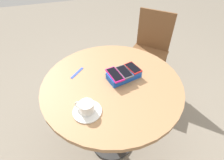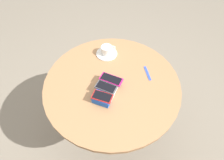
{
  "view_description": "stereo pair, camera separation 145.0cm",
  "coord_description": "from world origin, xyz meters",
  "px_view_note": "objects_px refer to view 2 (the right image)",
  "views": [
    {
      "loc": [
        0.24,
        0.78,
        1.5
      ],
      "look_at": [
        0.0,
        0.0,
        0.76
      ],
      "focal_mm": 28.0,
      "sensor_mm": 36.0,
      "label": 1
    },
    {
      "loc": [
        -0.58,
        -0.4,
        1.65
      ],
      "look_at": [
        0.0,
        0.0,
        0.76
      ],
      "focal_mm": 28.0,
      "sensor_mm": 36.0,
      "label": 2
    }
  ],
  "objects_px": {
    "phone_magenta": "(111,79)",
    "saucer": "(107,54)",
    "round_table": "(112,92)",
    "phone_gray": "(106,87)",
    "coffee_cup": "(107,50)",
    "phone_box": "(107,90)",
    "lanyard_strap": "(147,73)",
    "phone_red": "(102,97)"
  },
  "relations": [
    {
      "from": "phone_box",
      "to": "phone_magenta",
      "type": "bearing_deg",
      "value": 9.99
    },
    {
      "from": "round_table",
      "to": "coffee_cup",
      "type": "relative_size",
      "value": 8.92
    },
    {
      "from": "saucer",
      "to": "coffee_cup",
      "type": "bearing_deg",
      "value": -34.46
    },
    {
      "from": "phone_box",
      "to": "saucer",
      "type": "xyz_separation_m",
      "value": [
        0.28,
        0.2,
        -0.02
      ]
    },
    {
      "from": "round_table",
      "to": "phone_magenta",
      "type": "height_order",
      "value": "phone_magenta"
    },
    {
      "from": "coffee_cup",
      "to": "lanyard_strap",
      "type": "height_order",
      "value": "coffee_cup"
    },
    {
      "from": "phone_red",
      "to": "coffee_cup",
      "type": "xyz_separation_m",
      "value": [
        0.35,
        0.22,
        -0.01
      ]
    },
    {
      "from": "coffee_cup",
      "to": "lanyard_strap",
      "type": "bearing_deg",
      "value": -89.65
    },
    {
      "from": "round_table",
      "to": "saucer",
      "type": "height_order",
      "value": "saucer"
    },
    {
      "from": "phone_box",
      "to": "phone_gray",
      "type": "height_order",
      "value": "phone_gray"
    },
    {
      "from": "phone_magenta",
      "to": "coffee_cup",
      "type": "height_order",
      "value": "coffee_cup"
    },
    {
      "from": "phone_box",
      "to": "phone_red",
      "type": "relative_size",
      "value": 1.74
    },
    {
      "from": "coffee_cup",
      "to": "saucer",
      "type": "bearing_deg",
      "value": 145.54
    },
    {
      "from": "phone_red",
      "to": "lanyard_strap",
      "type": "height_order",
      "value": "phone_red"
    },
    {
      "from": "phone_red",
      "to": "round_table",
      "type": "bearing_deg",
      "value": 13.8
    },
    {
      "from": "phone_magenta",
      "to": "saucer",
      "type": "height_order",
      "value": "phone_magenta"
    },
    {
      "from": "phone_gray",
      "to": "lanyard_strap",
      "type": "bearing_deg",
      "value": -26.27
    },
    {
      "from": "phone_box",
      "to": "coffee_cup",
      "type": "xyz_separation_m",
      "value": [
        0.29,
        0.2,
        0.02
      ]
    },
    {
      "from": "phone_gray",
      "to": "coffee_cup",
      "type": "xyz_separation_m",
      "value": [
        0.29,
        0.2,
        -0.01
      ]
    },
    {
      "from": "round_table",
      "to": "phone_gray",
      "type": "xyz_separation_m",
      "value": [
        -0.09,
        -0.02,
        0.17
      ]
    },
    {
      "from": "phone_box",
      "to": "saucer",
      "type": "distance_m",
      "value": 0.35
    },
    {
      "from": "round_table",
      "to": "phone_magenta",
      "type": "bearing_deg",
      "value": -160.0
    },
    {
      "from": "phone_gray",
      "to": "lanyard_strap",
      "type": "height_order",
      "value": "phone_gray"
    },
    {
      "from": "phone_gray",
      "to": "phone_magenta",
      "type": "distance_m",
      "value": 0.07
    },
    {
      "from": "round_table",
      "to": "lanyard_strap",
      "type": "bearing_deg",
      "value": -38.29
    },
    {
      "from": "lanyard_strap",
      "to": "phone_magenta",
      "type": "bearing_deg",
      "value": 145.62
    },
    {
      "from": "phone_gray",
      "to": "coffee_cup",
      "type": "distance_m",
      "value": 0.35
    },
    {
      "from": "saucer",
      "to": "round_table",
      "type": "bearing_deg",
      "value": -136.72
    },
    {
      "from": "coffee_cup",
      "to": "lanyard_strap",
      "type": "relative_size",
      "value": 0.8
    },
    {
      "from": "phone_box",
      "to": "phone_gray",
      "type": "bearing_deg",
      "value": 114.5
    },
    {
      "from": "phone_red",
      "to": "phone_magenta",
      "type": "bearing_deg",
      "value": 12.85
    },
    {
      "from": "phone_box",
      "to": "coffee_cup",
      "type": "bearing_deg",
      "value": 35.43
    },
    {
      "from": "phone_red",
      "to": "saucer",
      "type": "height_order",
      "value": "phone_red"
    },
    {
      "from": "round_table",
      "to": "coffee_cup",
      "type": "bearing_deg",
      "value": 42.76
    },
    {
      "from": "phone_red",
      "to": "coffee_cup",
      "type": "height_order",
      "value": "coffee_cup"
    },
    {
      "from": "phone_box",
      "to": "lanyard_strap",
      "type": "distance_m",
      "value": 0.32
    },
    {
      "from": "phone_red",
      "to": "phone_magenta",
      "type": "distance_m",
      "value": 0.14
    },
    {
      "from": "round_table",
      "to": "phone_box",
      "type": "distance_m",
      "value": 0.17
    },
    {
      "from": "phone_red",
      "to": "lanyard_strap",
      "type": "relative_size",
      "value": 1.05
    },
    {
      "from": "round_table",
      "to": "saucer",
      "type": "bearing_deg",
      "value": 43.28
    },
    {
      "from": "phone_magenta",
      "to": "phone_red",
      "type": "bearing_deg",
      "value": -167.15
    },
    {
      "from": "round_table",
      "to": "phone_gray",
      "type": "relative_size",
      "value": 6.56
    }
  ]
}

